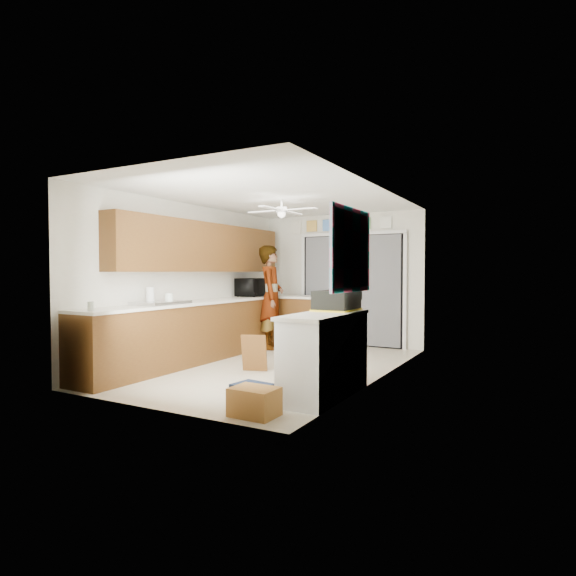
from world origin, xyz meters
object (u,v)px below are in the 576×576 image
at_px(cardboard_box, 254,402).
at_px(navy_crate, 252,395).
at_px(microwave, 252,287).
at_px(dog, 294,343).
at_px(paper_towel_roll, 150,296).
at_px(man, 271,297).
at_px(suitcase, 337,301).

xyz_separation_m(cardboard_box, navy_crate, (-0.22, 0.30, -0.02)).
distance_m(microwave, navy_crate, 4.10).
relative_size(cardboard_box, navy_crate, 1.19).
relative_size(navy_crate, dog, 0.77).
bearing_deg(cardboard_box, navy_crate, 126.58).
height_order(microwave, navy_crate, microwave).
relative_size(paper_towel_roll, navy_crate, 0.65).
height_order(paper_towel_roll, cardboard_box, paper_towel_roll).
bearing_deg(paper_towel_roll, dog, 59.62).
height_order(man, dog, man).
distance_m(paper_towel_roll, cardboard_box, 2.91).
bearing_deg(dog, man, 132.63).
bearing_deg(dog, suitcase, -68.54).
xyz_separation_m(paper_towel_roll, cardboard_box, (2.51, -1.16, -0.92)).
relative_size(man, dog, 3.86).
xyz_separation_m(suitcase, cardboard_box, (-0.27, -1.40, -0.92)).
bearing_deg(navy_crate, cardboard_box, -53.42).
height_order(paper_towel_roll, man, man).
height_order(navy_crate, dog, dog).
bearing_deg(suitcase, dog, 130.17).
height_order(cardboard_box, man, man).
height_order(suitcase, cardboard_box, suitcase).
distance_m(microwave, suitcase, 3.47).
distance_m(microwave, paper_towel_roll, 2.48).
relative_size(microwave, navy_crate, 1.64).
distance_m(suitcase, navy_crate, 1.53).
bearing_deg(cardboard_box, paper_towel_roll, 155.20).
bearing_deg(suitcase, navy_crate, -114.12).
bearing_deg(paper_towel_roll, microwave, 87.29).
xyz_separation_m(cardboard_box, dog, (-1.29, 3.24, 0.05)).
xyz_separation_m(navy_crate, dog, (-1.07, 2.94, 0.08)).
bearing_deg(paper_towel_roll, man, 77.16).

